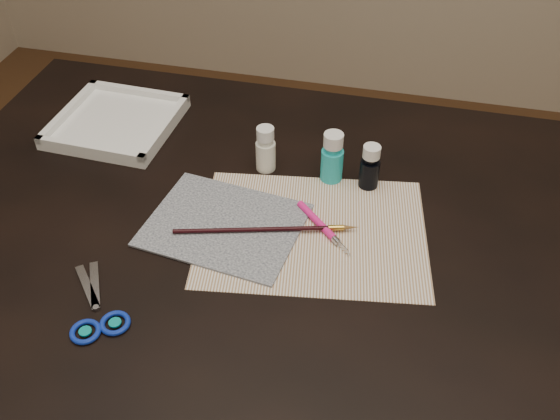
% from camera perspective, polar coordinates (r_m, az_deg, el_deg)
% --- Properties ---
extents(table, '(1.30, 0.90, 0.75)m').
position_cam_1_polar(table, '(1.31, 0.00, -13.99)').
color(table, black).
rests_on(table, ground).
extents(paper, '(0.41, 0.33, 0.00)m').
position_cam_1_polar(paper, '(1.02, 3.00, -1.98)').
color(paper, white).
rests_on(paper, table).
extents(canvas, '(0.27, 0.23, 0.00)m').
position_cam_1_polar(canvas, '(1.03, -5.13, -1.34)').
color(canvas, black).
rests_on(canvas, paper).
extents(paint_bottle_white, '(0.04, 0.04, 0.09)m').
position_cam_1_polar(paint_bottle_white, '(1.12, -1.33, 5.63)').
color(paint_bottle_white, silver).
rests_on(paint_bottle_white, table).
extents(paint_bottle_cyan, '(0.05, 0.05, 0.10)m').
position_cam_1_polar(paint_bottle_cyan, '(1.10, 4.81, 4.85)').
color(paint_bottle_cyan, '#1FB9C1').
rests_on(paint_bottle_cyan, table).
extents(paint_bottle_navy, '(0.04, 0.04, 0.08)m').
position_cam_1_polar(paint_bottle_navy, '(1.10, 8.23, 3.95)').
color(paint_bottle_navy, black).
rests_on(paint_bottle_navy, table).
extents(paintbrush, '(0.29, 0.09, 0.01)m').
position_cam_1_polar(paintbrush, '(1.01, -1.26, -1.77)').
color(paintbrush, black).
rests_on(paintbrush, canvas).
extents(craft_knife, '(0.11, 0.11, 0.01)m').
position_cam_1_polar(craft_knife, '(1.02, 4.10, -1.72)').
color(craft_knife, '#F41C88').
rests_on(craft_knife, paper).
extents(scissors, '(0.18, 0.18, 0.01)m').
position_cam_1_polar(scissors, '(0.96, -17.00, -8.00)').
color(scissors, silver).
rests_on(scissors, table).
extents(palette_tray, '(0.23, 0.23, 0.03)m').
position_cam_1_polar(palette_tray, '(1.29, -14.73, 7.86)').
color(palette_tray, white).
rests_on(palette_tray, table).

